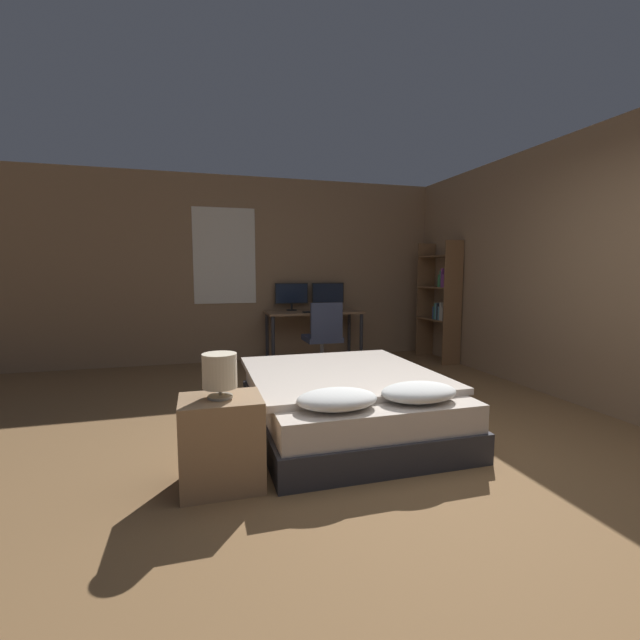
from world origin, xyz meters
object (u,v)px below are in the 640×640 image
at_px(bedside_lamp, 220,372).
at_px(nightstand, 222,442).
at_px(monitor_left, 292,295).
at_px(monitor_right, 328,294).
at_px(bed, 345,401).
at_px(computer_mouse, 337,311).
at_px(office_chair, 323,344).
at_px(desk, 314,318).
at_px(keyboard, 317,312).
at_px(bookshelf, 441,298).

bearing_deg(bedside_lamp, nightstand, -90.00).
bearing_deg(monitor_left, monitor_right, 0.00).
height_order(bed, computer_mouse, computer_mouse).
relative_size(computer_mouse, office_chair, 0.07).
bearing_deg(computer_mouse, monitor_right, 91.46).
distance_m(bed, monitor_left, 3.02).
height_order(desk, keyboard, keyboard).
relative_size(desk, bookshelf, 0.80).
bearing_deg(bookshelf, monitor_left, 161.69).
bearing_deg(desk, bed, -99.72).
distance_m(bed, bookshelf, 3.27).
bearing_deg(monitor_right, keyboard, -124.27).
xyz_separation_m(bedside_lamp, keyboard, (1.52, 3.24, 0.03)).
relative_size(nightstand, keyboard, 1.38).
height_order(bed, monitor_left, monitor_left).
distance_m(desk, bookshelf, 1.91).
distance_m(desk, office_chair, 0.82).
relative_size(nightstand, monitor_left, 1.12).
xyz_separation_m(monitor_right, computer_mouse, (0.01, -0.42, -0.22)).
relative_size(office_chair, bookshelf, 0.53).
bearing_deg(office_chair, monitor_right, 69.59).
bearing_deg(nightstand, keyboard, 64.80).
distance_m(bed, computer_mouse, 2.67).
height_order(nightstand, computer_mouse, computer_mouse).
distance_m(monitor_right, bookshelf, 1.69).
xyz_separation_m(monitor_right, bookshelf, (1.54, -0.70, -0.04)).
xyz_separation_m(desk, monitor_left, (-0.28, 0.21, 0.33)).
bearing_deg(nightstand, bookshelf, 41.47).
distance_m(nightstand, desk, 3.78).
height_order(bedside_lamp, computer_mouse, bedside_lamp).
relative_size(bed, monitor_left, 3.87).
distance_m(nightstand, monitor_left, 3.92).
height_order(computer_mouse, office_chair, office_chair).
bearing_deg(bookshelf, computer_mouse, 169.60).
xyz_separation_m(desk, computer_mouse, (0.29, -0.21, 0.11)).
bearing_deg(bed, monitor_left, 86.46).
bearing_deg(bed, keyboard, 79.50).
bearing_deg(monitor_right, office_chair, -110.41).
distance_m(nightstand, computer_mouse, 3.74).
bearing_deg(keyboard, bed, -100.50).
distance_m(monitor_left, computer_mouse, 0.75).
height_order(bed, office_chair, office_chair).
bearing_deg(monitor_right, nightstand, -116.31).
height_order(desk, computer_mouse, computer_mouse).
xyz_separation_m(bedside_lamp, monitor_left, (1.24, 3.65, 0.26)).
xyz_separation_m(nightstand, bedside_lamp, (0.00, 0.00, 0.44)).
relative_size(bed, bedside_lamp, 7.13).
bearing_deg(office_chair, nightstand, -118.33).
xyz_separation_m(nightstand, office_chair, (1.44, 2.68, 0.10)).
bearing_deg(desk, monitor_right, 36.50).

